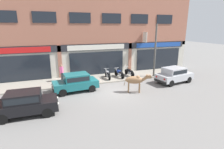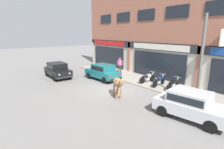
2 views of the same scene
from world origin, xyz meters
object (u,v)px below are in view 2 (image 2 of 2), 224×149
object	(u,v)px
cow	(118,83)
motorcycle_0	(147,78)
car_2	(103,71)
motorcycle_1	(159,81)
pedestrian	(120,64)
car_1	(58,69)
motorcycle_2	(173,84)
car_0	(190,104)
utility_pole	(201,60)

from	to	relation	value
cow	motorcycle_0	size ratio (longest dim) A/B	1.08
cow	car_2	size ratio (longest dim) A/B	0.53
motorcycle_1	pedestrian	world-z (taller)	pedestrian
cow	car_1	world-z (taller)	cow
motorcycle_1	motorcycle_2	size ratio (longest dim) A/B	1.00
car_0	car_2	world-z (taller)	same
motorcycle_2	car_0	bearing A→B (deg)	-46.51
car_1	motorcycle_1	bearing A→B (deg)	32.87
car_1	car_2	world-z (taller)	same
cow	pedestrian	size ratio (longest dim) A/B	1.23
motorcycle_0	pedestrian	world-z (taller)	pedestrian
car_0	car_2	distance (m)	9.04
utility_pole	motorcycle_2	bearing A→B (deg)	156.62
pedestrian	motorcycle_0	bearing A→B (deg)	-7.29
car_2	motorcycle_2	size ratio (longest dim) A/B	2.05
cow	utility_pole	bearing A→B (deg)	40.20
car_2	cow	bearing A→B (deg)	-22.70
cow	car_0	world-z (taller)	cow
car_1	motorcycle_0	world-z (taller)	car_1
cow	motorcycle_2	xyz separation A→B (m)	(1.50, 4.23, -0.49)
car_0	motorcycle_1	bearing A→B (deg)	144.26
motorcycle_2	utility_pole	xyz separation A→B (m)	(2.32, -1.00, 2.25)
cow	utility_pole	distance (m)	5.30
car_1	motorcycle_0	xyz separation A→B (m)	(6.89, 5.29, -0.30)
car_0	motorcycle_1	xyz separation A→B (m)	(-4.28, 3.08, -0.30)
car_0	motorcycle_2	distance (m)	4.48
car_2	motorcycle_2	distance (m)	6.39
car_2	motorcycle_2	bearing A→B (deg)	21.88
motorcycle_0	car_1	bearing A→B (deg)	-142.46
car_0	car_2	size ratio (longest dim) A/B	1.02
cow	motorcycle_2	world-z (taller)	cow
motorcycle_0	utility_pole	size ratio (longest dim) A/B	0.34
cow	motorcycle_1	xyz separation A→B (m)	(0.29, 4.07, -0.49)
motorcycle_2	pedestrian	distance (m)	6.84
motorcycle_1	motorcycle_2	distance (m)	1.22
car_2	motorcycle_1	xyz separation A→B (m)	(4.72, 2.22, -0.30)
motorcycle_0	motorcycle_1	bearing A→B (deg)	-2.03
motorcycle_0	car_0	bearing A→B (deg)	-29.53
car_1	motorcycle_2	bearing A→B (deg)	30.11
pedestrian	car_0	bearing A→B (deg)	-20.46
cow	car_1	bearing A→B (deg)	-171.44
motorcycle_2	utility_pole	bearing A→B (deg)	-23.38
motorcycle_2	pedestrian	bearing A→B (deg)	176.30
utility_pole	car_2	bearing A→B (deg)	-170.53
pedestrian	utility_pole	size ratio (longest dim) A/B	0.30
car_0	motorcycle_1	distance (m)	5.29
car_1	car_2	distance (m)	4.56
cow	utility_pole	size ratio (longest dim) A/B	0.37
motorcycle_2	pedestrian	xyz separation A→B (m)	(-6.80, 0.44, 0.60)
motorcycle_1	motorcycle_2	bearing A→B (deg)	7.60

